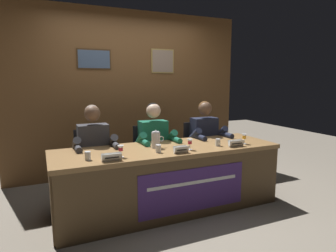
{
  "coord_description": "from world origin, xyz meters",
  "views": [
    {
      "loc": [
        -1.34,
        -3.02,
        1.51
      ],
      "look_at": [
        0.0,
        0.0,
        0.99
      ],
      "focal_mm": 30.96,
      "sensor_mm": 36.0,
      "label": 1
    }
  ],
  "objects_px": {
    "nameplate_left": "(112,157)",
    "juice_glass_right": "(244,137)",
    "water_pitcher_central": "(156,140)",
    "nameplate_right": "(236,143)",
    "juice_glass_left": "(121,149)",
    "panelist_center": "(155,143)",
    "chair_center": "(150,160)",
    "chair_right": "(199,154)",
    "water_cup_right": "(218,143)",
    "juice_glass_center": "(190,142)",
    "nameplate_center": "(181,150)",
    "panelist_left": "(95,148)",
    "water_cup_left": "(88,156)",
    "panelist_right": "(207,138)",
    "conference_table": "(172,169)",
    "chair_left": "(93,166)",
    "water_cup_center": "(158,149)"
  },
  "relations": [
    {
      "from": "conference_table",
      "to": "water_cup_right",
      "type": "relative_size",
      "value": 30.97
    },
    {
      "from": "nameplate_right",
      "to": "panelist_right",
      "type": "bearing_deg",
      "value": 87.45
    },
    {
      "from": "juice_glass_left",
      "to": "juice_glass_center",
      "type": "xyz_separation_m",
      "value": [
        0.79,
        0.0,
        0.0
      ]
    },
    {
      "from": "water_cup_center",
      "to": "panelist_right",
      "type": "xyz_separation_m",
      "value": [
        0.98,
        0.6,
        -0.07
      ]
    },
    {
      "from": "juice_glass_left",
      "to": "water_pitcher_central",
      "type": "relative_size",
      "value": 0.59
    },
    {
      "from": "conference_table",
      "to": "juice_glass_left",
      "type": "distance_m",
      "value": 0.71
    },
    {
      "from": "chair_center",
      "to": "conference_table",
      "type": "bearing_deg",
      "value": -89.82
    },
    {
      "from": "juice_glass_right",
      "to": "water_pitcher_central",
      "type": "bearing_deg",
      "value": 167.1
    },
    {
      "from": "nameplate_left",
      "to": "chair_center",
      "type": "xyz_separation_m",
      "value": [
        0.74,
        0.93,
        -0.34
      ]
    },
    {
      "from": "chair_center",
      "to": "chair_right",
      "type": "xyz_separation_m",
      "value": [
        0.78,
        0.0,
        0.0
      ]
    },
    {
      "from": "nameplate_left",
      "to": "water_cup_left",
      "type": "bearing_deg",
      "value": 146.06
    },
    {
      "from": "conference_table",
      "to": "water_cup_center",
      "type": "xyz_separation_m",
      "value": [
        -0.2,
        -0.09,
        0.28
      ]
    },
    {
      "from": "water_cup_left",
      "to": "panelist_right",
      "type": "relative_size",
      "value": 0.07
    },
    {
      "from": "juice_glass_center",
      "to": "chair_right",
      "type": "bearing_deg",
      "value": 53.64
    },
    {
      "from": "panelist_center",
      "to": "nameplate_right",
      "type": "distance_m",
      "value": 1.03
    },
    {
      "from": "chair_center",
      "to": "water_cup_right",
      "type": "distance_m",
      "value": 1.03
    },
    {
      "from": "panelist_left",
      "to": "water_cup_right",
      "type": "bearing_deg",
      "value": -23.41
    },
    {
      "from": "water_cup_right",
      "to": "nameplate_center",
      "type": "bearing_deg",
      "value": -165.98
    },
    {
      "from": "chair_right",
      "to": "water_pitcher_central",
      "type": "height_order",
      "value": "water_pitcher_central"
    },
    {
      "from": "water_cup_left",
      "to": "nameplate_center",
      "type": "bearing_deg",
      "value": -7.56
    },
    {
      "from": "chair_left",
      "to": "nameplate_center",
      "type": "xyz_separation_m",
      "value": [
        0.79,
        -0.92,
        0.34
      ]
    },
    {
      "from": "juice_glass_center",
      "to": "water_cup_center",
      "type": "distance_m",
      "value": 0.37
    },
    {
      "from": "water_cup_center",
      "to": "water_pitcher_central",
      "type": "height_order",
      "value": "water_pitcher_central"
    },
    {
      "from": "panelist_right",
      "to": "water_cup_center",
      "type": "bearing_deg",
      "value": -148.58
    },
    {
      "from": "conference_table",
      "to": "chair_left",
      "type": "height_order",
      "value": "chair_left"
    },
    {
      "from": "water_pitcher_central",
      "to": "panelist_left",
      "type": "bearing_deg",
      "value": 149.22
    },
    {
      "from": "water_cup_left",
      "to": "chair_right",
      "type": "bearing_deg",
      "value": 24.8
    },
    {
      "from": "panelist_center",
      "to": "water_cup_right",
      "type": "distance_m",
      "value": 0.82
    },
    {
      "from": "nameplate_left",
      "to": "juice_glass_right",
      "type": "bearing_deg",
      "value": 3.79
    },
    {
      "from": "juice_glass_center",
      "to": "nameplate_center",
      "type": "bearing_deg",
      "value": -148.33
    },
    {
      "from": "juice_glass_center",
      "to": "water_cup_right",
      "type": "distance_m",
      "value": 0.41
    },
    {
      "from": "conference_table",
      "to": "nameplate_center",
      "type": "xyz_separation_m",
      "value": [
        0.01,
        -0.21,
        0.28
      ]
    },
    {
      "from": "nameplate_right",
      "to": "juice_glass_right",
      "type": "height_order",
      "value": "juice_glass_right"
    },
    {
      "from": "chair_left",
      "to": "chair_center",
      "type": "distance_m",
      "value": 0.78
    },
    {
      "from": "panelist_center",
      "to": "nameplate_center",
      "type": "bearing_deg",
      "value": -89.02
    },
    {
      "from": "panelist_right",
      "to": "nameplate_right",
      "type": "xyz_separation_m",
      "value": [
        -0.03,
        -0.7,
        0.07
      ]
    },
    {
      "from": "panelist_left",
      "to": "water_pitcher_central",
      "type": "xyz_separation_m",
      "value": [
        0.64,
        -0.38,
        0.12
      ]
    },
    {
      "from": "water_cup_right",
      "to": "juice_glass_center",
      "type": "bearing_deg",
      "value": -174.01
    },
    {
      "from": "water_pitcher_central",
      "to": "panelist_right",
      "type": "bearing_deg",
      "value": 22.41
    },
    {
      "from": "nameplate_left",
      "to": "juice_glass_center",
      "type": "height_order",
      "value": "juice_glass_center"
    },
    {
      "from": "nameplate_left",
      "to": "water_pitcher_central",
      "type": "bearing_deg",
      "value": 30.68
    },
    {
      "from": "juice_glass_right",
      "to": "water_cup_right",
      "type": "height_order",
      "value": "juice_glass_right"
    },
    {
      "from": "juice_glass_right",
      "to": "panelist_center",
      "type": "bearing_deg",
      "value": 146.04
    },
    {
      "from": "panelist_center",
      "to": "panelist_right",
      "type": "height_order",
      "value": "same"
    },
    {
      "from": "juice_glass_left",
      "to": "water_pitcher_central",
      "type": "height_order",
      "value": "water_pitcher_central"
    },
    {
      "from": "juice_glass_left",
      "to": "panelist_center",
      "type": "xyz_separation_m",
      "value": [
        0.62,
        0.63,
        -0.11
      ]
    },
    {
      "from": "conference_table",
      "to": "nameplate_right",
      "type": "height_order",
      "value": "nameplate_right"
    },
    {
      "from": "chair_center",
      "to": "panelist_left",
      "type": "bearing_deg",
      "value": -165.63
    },
    {
      "from": "juice_glass_left",
      "to": "chair_center",
      "type": "bearing_deg",
      "value": 53.02
    },
    {
      "from": "water_cup_left",
      "to": "nameplate_center",
      "type": "xyz_separation_m",
      "value": [
        0.96,
        -0.13,
        0.0
      ]
    }
  ]
}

